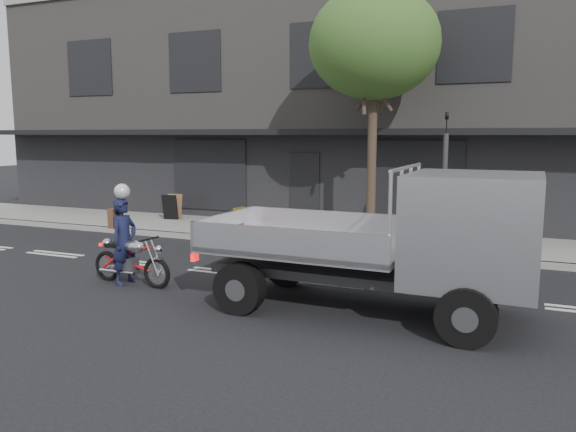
# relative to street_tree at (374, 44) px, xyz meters

# --- Properties ---
(ground) EXTENTS (80.00, 80.00, 0.00)m
(ground) POSITION_rel_street_tree_xyz_m (-2.20, -4.20, -5.28)
(ground) COLOR black
(ground) RESTS_ON ground
(sidewalk) EXTENTS (32.00, 3.20, 0.15)m
(sidewalk) POSITION_rel_street_tree_xyz_m (-2.20, 0.50, -5.20)
(sidewalk) COLOR gray
(sidewalk) RESTS_ON ground
(kerb) EXTENTS (32.00, 0.20, 0.15)m
(kerb) POSITION_rel_street_tree_xyz_m (-2.20, -1.10, -5.20)
(kerb) COLOR gray
(kerb) RESTS_ON ground
(building_main) EXTENTS (26.00, 10.00, 8.00)m
(building_main) POSITION_rel_street_tree_xyz_m (-2.20, 7.10, -1.28)
(building_main) COLOR slate
(building_main) RESTS_ON ground
(street_tree) EXTENTS (3.40, 3.40, 6.74)m
(street_tree) POSITION_rel_street_tree_xyz_m (0.00, 0.00, 0.00)
(street_tree) COLOR #382B21
(street_tree) RESTS_ON ground
(traffic_light_pole) EXTENTS (0.12, 0.12, 3.50)m
(traffic_light_pole) POSITION_rel_street_tree_xyz_m (2.00, -0.85, -3.63)
(traffic_light_pole) COLOR #2D2D30
(traffic_light_pole) RESTS_ON ground
(motorcycle) EXTENTS (1.93, 0.56, 0.99)m
(motorcycle) POSITION_rel_street_tree_xyz_m (-3.40, -5.77, -4.77)
(motorcycle) COLOR black
(motorcycle) RESTS_ON ground
(rider) EXTENTS (0.46, 0.66, 1.72)m
(rider) POSITION_rel_street_tree_xyz_m (-3.55, -5.77, -4.42)
(rider) COLOR #131734
(rider) RESTS_ON ground
(flatbed_ute) EXTENTS (5.44, 2.35, 2.50)m
(flatbed_ute) POSITION_rel_street_tree_xyz_m (2.56, -5.68, -3.85)
(flatbed_ute) COLOR black
(flatbed_ute) RESTS_ON ground
(construction_barrier) EXTENTS (1.45, 0.83, 0.76)m
(construction_barrier) POSITION_rel_street_tree_xyz_m (-3.18, -0.53, -4.75)
(construction_barrier) COLOR yellow
(construction_barrier) RESTS_ON sidewalk
(sandwich_board) EXTENTS (0.57, 0.42, 0.84)m
(sandwich_board) POSITION_rel_street_tree_xyz_m (-7.07, 0.93, -4.71)
(sandwich_board) COLOR black
(sandwich_board) RESTS_ON sidewalk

